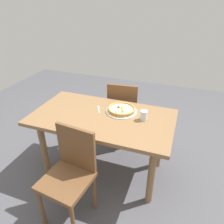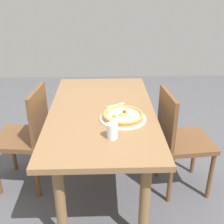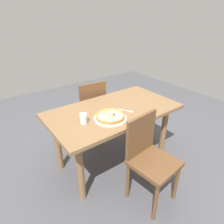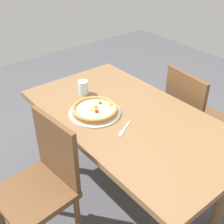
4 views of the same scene
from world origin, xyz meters
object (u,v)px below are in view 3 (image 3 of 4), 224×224
Objects in this scene: plate at (110,118)px; fork at (127,111)px; chair_near at (90,107)px; dining_table at (114,117)px; pizza at (110,116)px; chair_far at (149,156)px; drinking_glass at (84,118)px.

plate reaches higher than fork.
chair_near is 5.81× the size of fork.
chair_near is at bearing -105.34° from plate.
dining_table is 0.26m from pizza.
fork is at bearing 126.76° from dining_table.
chair_near is 1.26m from chair_far.
chair_near is at bearing -124.49° from drinking_glass.
pizza is (0.21, 0.78, 0.27)m from chair_near.
dining_table is 0.64m from chair_far.
pizza is (0.16, 0.16, 0.13)m from dining_table.
chair_far is 5.81× the size of fork.
pizza is (-0.00, -0.00, 0.03)m from plate.
drinking_glass is at bearing 9.13° from dining_table.
plate is (0.16, 0.16, 0.11)m from dining_table.
chair_near is 2.63× the size of plate.
chair_near is 0.85m from plate.
chair_far reaches higher than drinking_glass.
plate is 1.14× the size of pizza.
drinking_glass is (0.42, 0.07, 0.15)m from dining_table.
drinking_glass is at bearing -117.83° from chair_near.
dining_table is at bearing -136.16° from pizza.
chair_near and chair_far have the same top height.
drinking_glass is (0.26, -0.09, 0.02)m from pizza.
dining_table is 0.19m from fork.
fork is at bearing -173.35° from plate.
pizza is 1.94× the size of fork.
chair_near is 1.00× the size of chair_far.
plate is at bearing 80.76° from pizza.
drinking_glass reaches higher than plate.
dining_table is at bearing -170.87° from drinking_glass.
chair_far is 0.54m from plate.
plate is (0.21, 0.78, 0.24)m from chair_near.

